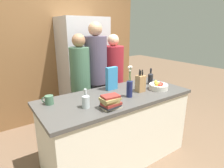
{
  "coord_description": "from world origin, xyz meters",
  "views": [
    {
      "loc": [
        -1.28,
        -1.73,
        1.69
      ],
      "look_at": [
        0.0,
        0.1,
        1.01
      ],
      "focal_mm": 30.0,
      "sensor_mm": 36.0,
      "label": 1
    }
  ],
  "objects": [
    {
      "name": "bottle_vinegar",
      "position": [
        -0.48,
        -0.11,
        0.97
      ],
      "size": [
        0.08,
        0.08,
        0.2
      ],
      "color": "#B2BCC1",
      "rests_on": "kitchen_island"
    },
    {
      "name": "knife_block",
      "position": [
        0.34,
        -0.06,
        1.0
      ],
      "size": [
        0.11,
        0.09,
        0.29
      ],
      "color": "#A87A4C",
      "rests_on": "kitchen_island"
    },
    {
      "name": "person_in_red_tee",
      "position": [
        0.47,
        0.74,
        0.89
      ],
      "size": [
        0.34,
        0.34,
        1.58
      ],
      "rotation": [
        0.0,
        0.0,
        0.33
      ],
      "color": "#383842",
      "rests_on": "ground_plane"
    },
    {
      "name": "back_wall_wood",
      "position": [
        0.0,
        1.67,
        1.3
      ],
      "size": [
        3.09,
        0.12,
        2.6
      ],
      "color": "brown",
      "rests_on": "ground_plane"
    },
    {
      "name": "refrigerator",
      "position": [
        0.21,
        1.31,
        0.93
      ],
      "size": [
        0.79,
        0.63,
        1.85
      ],
      "color": "#B7B7BC",
      "rests_on": "ground_plane"
    },
    {
      "name": "fruit_bowl",
      "position": [
        0.59,
        -0.14,
        0.94
      ],
      "size": [
        0.25,
        0.25,
        0.11
      ],
      "color": "silver",
      "rests_on": "kitchen_island"
    },
    {
      "name": "flower_vase",
      "position": [
        0.09,
        -0.13,
        1.02
      ],
      "size": [
        0.07,
        0.07,
        0.38
      ],
      "color": "#191E4C",
      "rests_on": "kitchen_island"
    },
    {
      "name": "person_in_blue",
      "position": [
        0.14,
        0.73,
        1.0
      ],
      "size": [
        0.34,
        0.34,
        1.77
      ],
      "rotation": [
        0.0,
        0.0,
        0.01
      ],
      "color": "#383842",
      "rests_on": "ground_plane"
    },
    {
      "name": "kitchen_island",
      "position": [
        0.0,
        0.0,
        0.45
      ],
      "size": [
        1.89,
        0.8,
        0.89
      ],
      "color": "silver",
      "rests_on": "ground_plane"
    },
    {
      "name": "person_at_sink",
      "position": [
        -0.14,
        0.71,
        0.91
      ],
      "size": [
        0.29,
        0.29,
        1.61
      ],
      "rotation": [
        0.0,
        0.0,
        -0.45
      ],
      "color": "#383842",
      "rests_on": "ground_plane"
    },
    {
      "name": "coffee_mug",
      "position": [
        -0.76,
        0.2,
        0.94
      ],
      "size": [
        0.12,
        0.1,
        0.1
      ],
      "color": "#42664C",
      "rests_on": "kitchen_island"
    },
    {
      "name": "bottle_oil",
      "position": [
        0.69,
        0.11,
        0.98
      ],
      "size": [
        0.07,
        0.07,
        0.23
      ],
      "color": "black",
      "rests_on": "kitchen_island"
    },
    {
      "name": "cereal_box",
      "position": [
        0.08,
        0.22,
        1.04
      ],
      "size": [
        0.17,
        0.07,
        0.3
      ],
      "color": "teal",
      "rests_on": "kitchen_island"
    },
    {
      "name": "ground_plane",
      "position": [
        0.0,
        0.0,
        0.0
      ],
      "size": [
        14.0,
        14.0,
        0.0
      ],
      "primitive_type": "plane",
      "color": "brown"
    },
    {
      "name": "book_stack",
      "position": [
        -0.28,
        -0.27,
        0.96
      ],
      "size": [
        0.21,
        0.17,
        0.14
      ],
      "color": "#B7A88E",
      "rests_on": "kitchen_island"
    }
  ]
}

